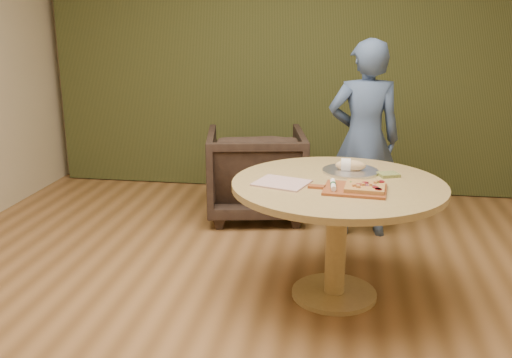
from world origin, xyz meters
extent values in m
cube|color=#9C6D3E|center=(0.00, 0.00, -0.01)|extent=(5.00, 6.00, 0.02)
cube|color=beige|center=(0.00, 3.01, 1.40)|extent=(5.00, 0.02, 2.80)
cube|color=#303719|center=(0.00, 2.90, 1.40)|extent=(4.80, 0.14, 2.78)
cylinder|color=tan|center=(0.52, 0.56, 0.01)|extent=(0.53, 0.53, 0.03)
cylinder|color=tan|center=(0.52, 0.56, 0.35)|extent=(0.13, 0.13, 0.68)
cylinder|color=tan|center=(0.52, 0.56, 0.73)|extent=(1.28, 1.28, 0.04)
cube|color=#9B4D27|center=(0.61, 0.40, 0.76)|extent=(0.37, 0.31, 0.01)
cube|color=#9B4D27|center=(0.39, 0.42, 0.76)|extent=(0.10, 0.06, 0.01)
cube|color=tan|center=(0.67, 0.40, 0.78)|extent=(0.24, 0.24, 0.02)
cylinder|color=maroon|center=(0.74, 0.33, 0.79)|extent=(0.04, 0.04, 0.00)
cylinder|color=maroon|center=(0.74, 0.33, 0.79)|extent=(0.04, 0.04, 0.00)
cylinder|color=maroon|center=(0.72, 0.36, 0.79)|extent=(0.04, 0.04, 0.00)
cylinder|color=maroon|center=(0.63, 0.40, 0.79)|extent=(0.04, 0.04, 0.00)
cylinder|color=maroon|center=(0.76, 0.48, 0.79)|extent=(0.05, 0.05, 0.00)
cylinder|color=maroon|center=(0.67, 0.44, 0.79)|extent=(0.04, 0.04, 0.00)
cube|color=#D99451|center=(0.74, 0.47, 0.79)|extent=(0.02, 0.02, 0.01)
cube|color=#D99451|center=(0.66, 0.39, 0.79)|extent=(0.03, 0.03, 0.01)
cube|color=#D99451|center=(0.63, 0.36, 0.79)|extent=(0.02, 0.02, 0.01)
cube|color=#D99451|center=(0.63, 0.34, 0.79)|extent=(0.02, 0.02, 0.01)
cube|color=#D99451|center=(0.73, 0.45, 0.79)|extent=(0.02, 0.02, 0.01)
cube|color=#D99451|center=(0.61, 0.37, 0.79)|extent=(0.02, 0.02, 0.01)
cube|color=#D99451|center=(0.70, 0.39, 0.79)|extent=(0.02, 0.02, 0.01)
cube|color=#2D6C20|center=(0.74, 0.34, 0.79)|extent=(0.01, 0.01, 0.00)
cube|color=#2D6C20|center=(0.73, 0.37, 0.79)|extent=(0.01, 0.01, 0.00)
cube|color=#2D6C20|center=(0.73, 0.48, 0.79)|extent=(0.01, 0.01, 0.00)
cube|color=#2D6C20|center=(0.59, 0.45, 0.79)|extent=(0.01, 0.01, 0.00)
cube|color=#2D6C20|center=(0.74, 0.46, 0.79)|extent=(0.01, 0.01, 0.00)
cube|color=#914E73|center=(0.68, 0.39, 0.79)|extent=(0.03, 0.01, 0.00)
cube|color=#914E73|center=(0.67, 0.41, 0.79)|extent=(0.03, 0.01, 0.00)
cube|color=#914E73|center=(0.72, 0.40, 0.79)|extent=(0.03, 0.02, 0.00)
cube|color=#914E73|center=(0.75, 0.47, 0.79)|extent=(0.03, 0.02, 0.00)
cube|color=#914E73|center=(0.68, 0.44, 0.79)|extent=(0.02, 0.03, 0.00)
cylinder|color=white|center=(0.49, 0.41, 0.78)|extent=(0.04, 0.17, 0.03)
cylinder|color=#194C26|center=(0.49, 0.41, 0.78)|extent=(0.04, 0.03, 0.03)
cube|color=silver|center=(0.48, 0.50, 0.78)|extent=(0.02, 0.04, 0.00)
cube|color=white|center=(0.18, 0.48, 0.76)|extent=(0.36, 0.33, 0.01)
cylinder|color=silver|center=(0.59, 0.80, 0.75)|extent=(0.35, 0.35, 0.01)
cylinder|color=silver|center=(0.59, 0.80, 0.76)|extent=(0.36, 0.36, 0.02)
ellipsoid|color=#E1C389|center=(0.59, 0.80, 0.79)|extent=(0.19, 0.08, 0.07)
cylinder|color=white|center=(0.56, 0.80, 0.79)|extent=(0.06, 0.09, 0.09)
cube|color=#5C6B30|center=(0.82, 0.75, 0.76)|extent=(0.15, 0.14, 0.02)
imported|color=black|center=(-0.21, 1.99, 0.43)|extent=(0.96, 0.92, 0.85)
imported|color=#3E5782|center=(0.69, 1.69, 0.78)|extent=(0.61, 0.44, 1.55)
camera|label=1|loc=(0.54, -2.75, 1.71)|focal=40.00mm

